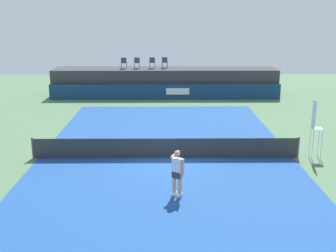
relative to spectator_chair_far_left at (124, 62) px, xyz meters
name	(u,v)px	position (x,y,z in m)	size (l,w,h in m)	color
ground_plane	(166,139)	(3.33, -12.24, -2.69)	(48.00, 48.00, 0.00)	#4C704C
court_inner	(166,158)	(3.33, -15.24, -2.69)	(12.00, 22.00, 0.00)	#1C478C
sponsor_wall	(165,92)	(3.33, -1.74, -2.09)	(18.00, 0.22, 1.20)	navy
spectator_platform	(165,82)	(3.33, 0.06, -1.59)	(18.00, 2.80, 2.20)	#38383D
spectator_chair_far_left	(124,62)	(0.00, 0.00, 0.00)	(0.47, 0.47, 0.89)	#2D3D56
spectator_chair_left	(137,62)	(1.06, 0.12, 0.00)	(0.46, 0.46, 0.89)	#2D3D56
spectator_chair_center	(152,62)	(2.29, 0.16, 0.00)	(0.45, 0.45, 0.89)	#2D3D56
spectator_chair_right	(165,62)	(3.31, 0.29, 0.00)	(0.46, 0.46, 0.89)	#2D3D56
umpire_chair	(315,125)	(10.22, -15.24, -1.11)	(0.44, 0.44, 2.76)	white
tennis_net	(166,148)	(3.33, -15.24, -2.22)	(12.40, 0.02, 0.95)	#2D2D2D
net_post_near	(33,148)	(-2.87, -15.24, -2.19)	(0.10, 0.10, 1.00)	#4C4C51
net_post_far	(298,147)	(9.53, -15.24, -2.19)	(0.10, 0.10, 1.00)	#4C4C51
tennis_player	(177,171)	(3.74, -19.38, -1.73)	(0.68, 1.26, 1.77)	white
tennis_ball	(222,124)	(6.78, -9.28, -2.66)	(0.07, 0.07, 0.07)	#D8EA33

